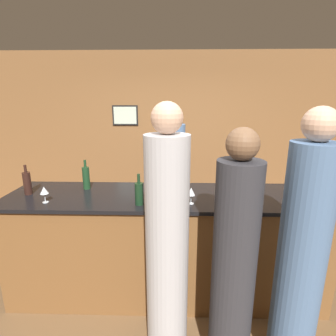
{
  "coord_description": "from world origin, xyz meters",
  "views": [
    {
      "loc": [
        0.09,
        -2.43,
        2.01
      ],
      "look_at": [
        0.02,
        0.1,
        1.35
      ],
      "focal_mm": 28.0,
      "sensor_mm": 36.0,
      "label": 1
    }
  ],
  "objects_px": {
    "guest_0": "(234,266)",
    "wine_bottle_2": "(86,177)",
    "guest_2": "(167,254)",
    "wine_bottle_0": "(139,193)",
    "guest_1": "(301,258)",
    "wine_bottle_1": "(27,183)",
    "bartender": "(172,187)"
  },
  "relations": [
    {
      "from": "guest_2",
      "to": "wine_bottle_1",
      "type": "distance_m",
      "value": 1.63
    },
    {
      "from": "bartender",
      "to": "wine_bottle_0",
      "type": "xyz_separation_m",
      "value": [
        -0.28,
        -1.05,
        0.29
      ]
    },
    {
      "from": "guest_0",
      "to": "wine_bottle_0",
      "type": "height_order",
      "value": "guest_0"
    },
    {
      "from": "guest_0",
      "to": "wine_bottle_0",
      "type": "distance_m",
      "value": 0.98
    },
    {
      "from": "bartender",
      "to": "wine_bottle_0",
      "type": "height_order",
      "value": "bartender"
    },
    {
      "from": "guest_0",
      "to": "guest_2",
      "type": "bearing_deg",
      "value": 178.87
    },
    {
      "from": "guest_1",
      "to": "wine_bottle_2",
      "type": "height_order",
      "value": "guest_1"
    },
    {
      "from": "guest_1",
      "to": "guest_2",
      "type": "relative_size",
      "value": 0.99
    },
    {
      "from": "wine_bottle_2",
      "to": "wine_bottle_0",
      "type": "bearing_deg",
      "value": -34.08
    },
    {
      "from": "guest_0",
      "to": "wine_bottle_2",
      "type": "height_order",
      "value": "guest_0"
    },
    {
      "from": "bartender",
      "to": "wine_bottle_0",
      "type": "bearing_deg",
      "value": 75.29
    },
    {
      "from": "bartender",
      "to": "wine_bottle_0",
      "type": "distance_m",
      "value": 1.13
    },
    {
      "from": "guest_1",
      "to": "bartender",
      "type": "bearing_deg",
      "value": 120.26
    },
    {
      "from": "bartender",
      "to": "wine_bottle_1",
      "type": "relative_size",
      "value": 6.46
    },
    {
      "from": "bartender",
      "to": "wine_bottle_2",
      "type": "height_order",
      "value": "bartender"
    },
    {
      "from": "guest_1",
      "to": "wine_bottle_1",
      "type": "bearing_deg",
      "value": 161.75
    },
    {
      "from": "wine_bottle_0",
      "to": "wine_bottle_1",
      "type": "xyz_separation_m",
      "value": [
        -1.14,
        0.23,
        0.01
      ]
    },
    {
      "from": "guest_0",
      "to": "wine_bottle_2",
      "type": "distance_m",
      "value": 1.7
    },
    {
      "from": "bartender",
      "to": "guest_1",
      "type": "height_order",
      "value": "guest_1"
    },
    {
      "from": "wine_bottle_0",
      "to": "bartender",
      "type": "bearing_deg",
      "value": 75.29
    },
    {
      "from": "guest_0",
      "to": "wine_bottle_0",
      "type": "xyz_separation_m",
      "value": [
        -0.74,
        0.56,
        0.33
      ]
    },
    {
      "from": "guest_0",
      "to": "wine_bottle_1",
      "type": "distance_m",
      "value": 2.06
    },
    {
      "from": "guest_0",
      "to": "guest_2",
      "type": "xyz_separation_m",
      "value": [
        -0.47,
        0.01,
        0.08
      ]
    },
    {
      "from": "guest_1",
      "to": "guest_2",
      "type": "xyz_separation_m",
      "value": [
        -0.94,
        -0.0,
        0.02
      ]
    },
    {
      "from": "guest_2",
      "to": "wine_bottle_0",
      "type": "xyz_separation_m",
      "value": [
        -0.27,
        0.55,
        0.26
      ]
    },
    {
      "from": "bartender",
      "to": "guest_0",
      "type": "distance_m",
      "value": 1.68
    },
    {
      "from": "guest_0",
      "to": "wine_bottle_1",
      "type": "height_order",
      "value": "guest_0"
    },
    {
      "from": "bartender",
      "to": "guest_0",
      "type": "bearing_deg",
      "value": 106.03
    },
    {
      "from": "bartender",
      "to": "guest_2",
      "type": "relative_size",
      "value": 0.97
    },
    {
      "from": "wine_bottle_1",
      "to": "wine_bottle_2",
      "type": "relative_size",
      "value": 0.96
    },
    {
      "from": "wine_bottle_0",
      "to": "wine_bottle_2",
      "type": "relative_size",
      "value": 0.91
    },
    {
      "from": "guest_0",
      "to": "guest_1",
      "type": "bearing_deg",
      "value": 1.66
    }
  ]
}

